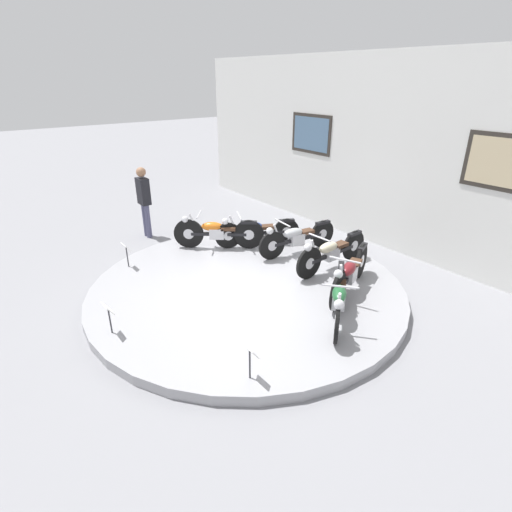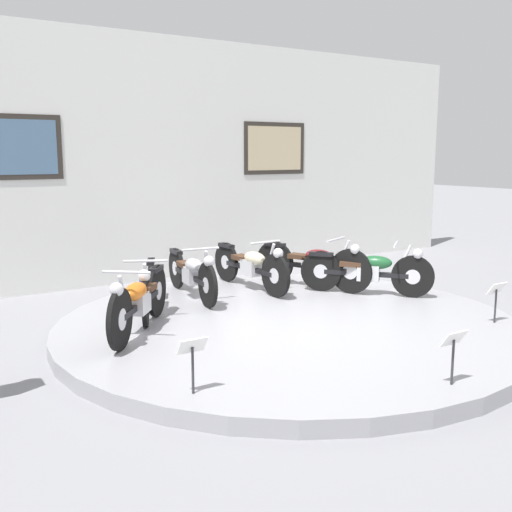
{
  "view_description": "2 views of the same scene",
  "coord_description": "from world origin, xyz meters",
  "px_view_note": "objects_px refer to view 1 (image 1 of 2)",
  "views": [
    {
      "loc": [
        5.34,
        -3.89,
        3.74
      ],
      "look_at": [
        0.1,
        0.14,
        0.74
      ],
      "focal_mm": 28.0,
      "sensor_mm": 36.0,
      "label": 1
    },
    {
      "loc": [
        -4.26,
        -5.96,
        2.24
      ],
      "look_at": [
        -0.29,
        0.31,
        0.97
      ],
      "focal_mm": 42.0,
      "sensor_mm": 36.0,
      "label": 2
    }
  ],
  "objects_px": {
    "motorcycle_blue": "(256,231)",
    "info_placard_front_left": "(126,250)",
    "motorcycle_cream": "(331,251)",
    "visitor_standing": "(144,198)",
    "motorcycle_silver": "(296,237)",
    "info_placard_front_centre": "(109,312)",
    "motorcycle_maroon": "(350,272)",
    "motorcycle_green": "(339,297)",
    "info_placard_front_right": "(250,355)",
    "motorcycle_orange": "(217,231)"
  },
  "relations": [
    {
      "from": "info_placard_front_right",
      "to": "motorcycle_maroon",
      "type": "bearing_deg",
      "value": 104.64
    },
    {
      "from": "motorcycle_silver",
      "to": "visitor_standing",
      "type": "distance_m",
      "value": 3.91
    },
    {
      "from": "info_placard_front_right",
      "to": "visitor_standing",
      "type": "relative_size",
      "value": 0.29
    },
    {
      "from": "info_placard_front_right",
      "to": "info_placard_front_left",
      "type": "bearing_deg",
      "value": 180.0
    },
    {
      "from": "motorcycle_orange",
      "to": "motorcycle_blue",
      "type": "distance_m",
      "value": 0.88
    },
    {
      "from": "motorcycle_blue",
      "to": "motorcycle_green",
      "type": "xyz_separation_m",
      "value": [
        3.16,
        -0.77,
        0.01
      ]
    },
    {
      "from": "motorcycle_cream",
      "to": "motorcycle_silver",
      "type": "bearing_deg",
      "value": -179.94
    },
    {
      "from": "motorcycle_blue",
      "to": "info_placard_front_left",
      "type": "xyz_separation_m",
      "value": [
        -0.71,
        -2.73,
        -0.0
      ]
    },
    {
      "from": "motorcycle_green",
      "to": "info_placard_front_left",
      "type": "relative_size",
      "value": 3.01
    },
    {
      "from": "motorcycle_orange",
      "to": "motorcycle_silver",
      "type": "relative_size",
      "value": 0.81
    },
    {
      "from": "motorcycle_orange",
      "to": "motorcycle_silver",
      "type": "height_order",
      "value": "motorcycle_orange"
    },
    {
      "from": "motorcycle_silver",
      "to": "motorcycle_green",
      "type": "xyz_separation_m",
      "value": [
        2.3,
        -1.22,
        -0.0
      ]
    },
    {
      "from": "motorcycle_blue",
      "to": "info_placard_front_left",
      "type": "distance_m",
      "value": 2.83
    },
    {
      "from": "motorcycle_orange",
      "to": "info_placard_front_centre",
      "type": "distance_m",
      "value": 3.53
    },
    {
      "from": "visitor_standing",
      "to": "motorcycle_orange",
      "type": "bearing_deg",
      "value": 21.13
    },
    {
      "from": "info_placard_front_centre",
      "to": "motorcycle_silver",
      "type": "bearing_deg",
      "value": 96.78
    },
    {
      "from": "motorcycle_silver",
      "to": "motorcycle_maroon",
      "type": "distance_m",
      "value": 1.92
    },
    {
      "from": "motorcycle_orange",
      "to": "motorcycle_maroon",
      "type": "relative_size",
      "value": 0.84
    },
    {
      "from": "info_placard_front_centre",
      "to": "visitor_standing",
      "type": "relative_size",
      "value": 0.29
    },
    {
      "from": "motorcycle_orange",
      "to": "info_placard_front_right",
      "type": "height_order",
      "value": "motorcycle_orange"
    },
    {
      "from": "motorcycle_silver",
      "to": "info_placard_front_centre",
      "type": "distance_m",
      "value": 4.29
    },
    {
      "from": "motorcycle_maroon",
      "to": "visitor_standing",
      "type": "distance_m",
      "value": 5.44
    },
    {
      "from": "motorcycle_blue",
      "to": "visitor_standing",
      "type": "relative_size",
      "value": 1.01
    },
    {
      "from": "visitor_standing",
      "to": "motorcycle_blue",
      "type": "bearing_deg",
      "value": 32.14
    },
    {
      "from": "motorcycle_blue",
      "to": "info_placard_front_centre",
      "type": "distance_m",
      "value": 4.04
    },
    {
      "from": "info_placard_front_centre",
      "to": "visitor_standing",
      "type": "distance_m",
      "value": 4.47
    },
    {
      "from": "motorcycle_green",
      "to": "visitor_standing",
      "type": "relative_size",
      "value": 0.88
    },
    {
      "from": "motorcycle_maroon",
      "to": "motorcycle_green",
      "type": "relative_size",
      "value": 1.22
    },
    {
      "from": "info_placard_front_centre",
      "to": "motorcycle_orange",
      "type": "bearing_deg",
      "value": 120.55
    },
    {
      "from": "motorcycle_green",
      "to": "info_placard_front_left",
      "type": "height_order",
      "value": "motorcycle_green"
    },
    {
      "from": "info_placard_front_left",
      "to": "motorcycle_cream",
      "type": "bearing_deg",
      "value": 51.04
    },
    {
      "from": "motorcycle_silver",
      "to": "info_placard_front_right",
      "type": "distance_m",
      "value": 4.11
    },
    {
      "from": "motorcycle_silver",
      "to": "motorcycle_cream",
      "type": "relative_size",
      "value": 0.99
    },
    {
      "from": "motorcycle_cream",
      "to": "motorcycle_green",
      "type": "relative_size",
      "value": 1.29
    },
    {
      "from": "motorcycle_green",
      "to": "motorcycle_orange",
      "type": "bearing_deg",
      "value": 179.96
    },
    {
      "from": "motorcycle_orange",
      "to": "motorcycle_silver",
      "type": "distance_m",
      "value": 1.77
    },
    {
      "from": "motorcycle_green",
      "to": "visitor_standing",
      "type": "bearing_deg",
      "value": -172.06
    },
    {
      "from": "info_placard_front_left",
      "to": "motorcycle_orange",
      "type": "bearing_deg",
      "value": 81.85
    },
    {
      "from": "motorcycle_silver",
      "to": "visitor_standing",
      "type": "bearing_deg",
      "value": -148.92
    },
    {
      "from": "motorcycle_blue",
      "to": "motorcycle_maroon",
      "type": "bearing_deg",
      "value": 0.08
    },
    {
      "from": "motorcycle_blue",
      "to": "visitor_standing",
      "type": "distance_m",
      "value": 2.95
    },
    {
      "from": "info_placard_front_centre",
      "to": "visitor_standing",
      "type": "xyz_separation_m",
      "value": [
        -3.84,
        2.25,
        0.47
      ]
    },
    {
      "from": "motorcycle_silver",
      "to": "motorcycle_blue",
      "type": "bearing_deg",
      "value": -152.08
    },
    {
      "from": "info_placard_front_centre",
      "to": "info_placard_front_left",
      "type": "bearing_deg",
      "value": 152.75
    },
    {
      "from": "info_placard_front_right",
      "to": "motorcycle_cream",
      "type": "bearing_deg",
      "value": 116.26
    },
    {
      "from": "motorcycle_cream",
      "to": "visitor_standing",
      "type": "height_order",
      "value": "visitor_standing"
    },
    {
      "from": "motorcycle_green",
      "to": "info_placard_front_left",
      "type": "bearing_deg",
      "value": -153.07
    },
    {
      "from": "info_placard_front_left",
      "to": "motorcycle_green",
      "type": "bearing_deg",
      "value": 26.93
    },
    {
      "from": "motorcycle_cream",
      "to": "motorcycle_maroon",
      "type": "height_order",
      "value": "motorcycle_maroon"
    },
    {
      "from": "info_placard_front_centre",
      "to": "info_placard_front_right",
      "type": "relative_size",
      "value": 1.0
    }
  ]
}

